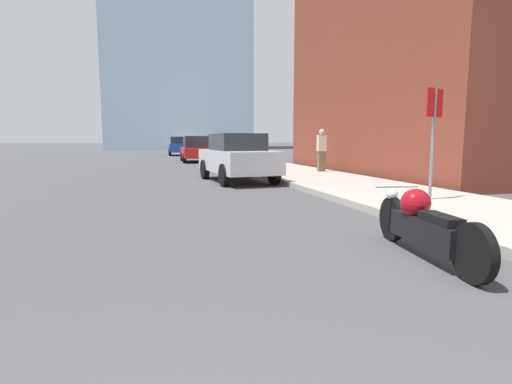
# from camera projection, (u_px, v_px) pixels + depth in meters

# --- Properties ---
(sidewalk) EXTENTS (3.40, 240.00, 0.15)m
(sidewalk) POSITION_uv_depth(u_px,v_px,m) (209.00, 154.00, 40.03)
(sidewalk) COLOR #9E998E
(sidewalk) RESTS_ON ground_plane
(brick_storefront) EXTENTS (10.79, 12.48, 8.90)m
(brick_storefront) POSITION_uv_depth(u_px,v_px,m) (463.00, 69.00, 17.08)
(brick_storefront) COLOR brown
(brick_storefront) RESTS_ON ground_plane
(motorcycle) EXTENTS (0.63, 2.38, 0.82)m
(motorcycle) POSITION_uv_depth(u_px,v_px,m) (423.00, 224.00, 4.89)
(motorcycle) COLOR black
(motorcycle) RESTS_ON ground_plane
(parked_car_silver) EXTENTS (2.18, 4.39, 1.65)m
(parked_car_silver) POSITION_uv_depth(u_px,v_px,m) (237.00, 157.00, 13.72)
(parked_car_silver) COLOR #BCBCC1
(parked_car_silver) RESTS_ON ground_plane
(parked_car_red) EXTENTS (1.95, 4.48, 1.68)m
(parked_car_red) POSITION_uv_depth(u_px,v_px,m) (196.00, 149.00, 26.07)
(parked_car_red) COLOR red
(parked_car_red) RESTS_ON ground_plane
(parked_car_blue) EXTENTS (2.06, 4.50, 1.73)m
(parked_car_blue) POSITION_uv_depth(u_px,v_px,m) (179.00, 146.00, 37.10)
(parked_car_blue) COLOR #1E3899
(parked_car_blue) RESTS_ON ground_plane
(stop_sign) EXTENTS (0.57, 0.26, 2.37)m
(stop_sign) POSITION_uv_depth(u_px,v_px,m) (434.00, 125.00, 8.51)
(stop_sign) COLOR slate
(stop_sign) RESTS_ON sidewalk
(pedestrian) EXTENTS (0.36, 0.24, 1.72)m
(pedestrian) POSITION_uv_depth(u_px,v_px,m) (322.00, 150.00, 16.31)
(pedestrian) COLOR brown
(pedestrian) RESTS_ON sidewalk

